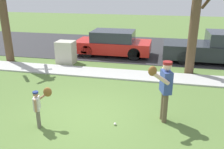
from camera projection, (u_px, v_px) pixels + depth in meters
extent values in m
plane|color=#567538|center=(113.00, 75.00, 10.18)|extent=(48.00, 48.00, 0.00)
cube|color=#B2B2AD|center=(114.00, 74.00, 10.26)|extent=(36.00, 1.20, 0.06)
cube|color=#2D2D30|center=(130.00, 47.00, 14.86)|extent=(36.00, 6.80, 0.02)
cylinder|color=brown|center=(165.00, 108.00, 6.50)|extent=(0.14, 0.14, 0.86)
cylinder|color=brown|center=(163.00, 105.00, 6.66)|extent=(0.14, 0.14, 0.86)
cube|color=#33478C|center=(166.00, 82.00, 6.33)|extent=(0.35, 0.46, 0.61)
sphere|color=beige|center=(167.00, 66.00, 6.18)|extent=(0.23, 0.23, 0.23)
cylinder|color=maroon|center=(168.00, 63.00, 6.15)|extent=(0.24, 0.24, 0.07)
cylinder|color=beige|center=(160.00, 78.00, 5.99)|extent=(0.53, 0.26, 0.41)
ellipsoid|color=brown|center=(153.00, 71.00, 5.91)|extent=(0.25, 0.20, 0.26)
cylinder|color=beige|center=(163.00, 78.00, 6.56)|extent=(0.10, 0.10, 0.57)
cylinder|color=#6B6656|center=(39.00, 117.00, 6.37)|extent=(0.08, 0.08, 0.51)
cylinder|color=#6B6656|center=(38.00, 119.00, 6.28)|extent=(0.08, 0.08, 0.51)
cube|color=silver|center=(37.00, 103.00, 6.17)|extent=(0.21, 0.28, 0.36)
sphere|color=#A87A5B|center=(36.00, 94.00, 6.08)|extent=(0.14, 0.14, 0.14)
cylinder|color=navy|center=(35.00, 92.00, 6.07)|extent=(0.15, 0.15, 0.04)
cylinder|color=#A87A5B|center=(43.00, 96.00, 6.29)|extent=(0.32, 0.15, 0.24)
ellipsoid|color=brown|center=(48.00, 92.00, 6.26)|extent=(0.25, 0.20, 0.26)
cylinder|color=#A87A5B|center=(35.00, 106.00, 6.03)|extent=(0.06, 0.06, 0.34)
sphere|color=white|center=(115.00, 124.00, 6.47)|extent=(0.07, 0.07, 0.07)
cube|color=beige|center=(66.00, 52.00, 11.63)|extent=(0.85, 0.70, 1.09)
cylinder|color=brown|center=(195.00, 16.00, 9.62)|extent=(0.38, 0.38, 4.86)
cylinder|color=brown|center=(3.00, 6.00, 11.23)|extent=(0.39, 0.39, 5.33)
cube|color=red|center=(113.00, 46.00, 13.02)|extent=(4.00, 1.75, 0.60)
cube|color=#2D333D|center=(113.00, 36.00, 12.83)|extent=(2.20, 1.61, 0.55)
cylinder|color=black|center=(87.00, 51.00, 12.62)|extent=(0.64, 0.22, 0.64)
cylinder|color=black|center=(95.00, 45.00, 14.03)|extent=(0.64, 0.22, 0.64)
cylinder|color=black|center=(134.00, 54.00, 12.13)|extent=(0.64, 0.22, 0.64)
cylinder|color=black|center=(138.00, 47.00, 13.53)|extent=(0.64, 0.22, 0.64)
cube|color=#23282D|center=(217.00, 51.00, 11.86)|extent=(5.20, 1.95, 0.70)
cylinder|color=black|center=(184.00, 58.00, 11.46)|extent=(0.64, 0.22, 0.64)
cylinder|color=black|center=(182.00, 49.00, 13.05)|extent=(0.64, 0.22, 0.64)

